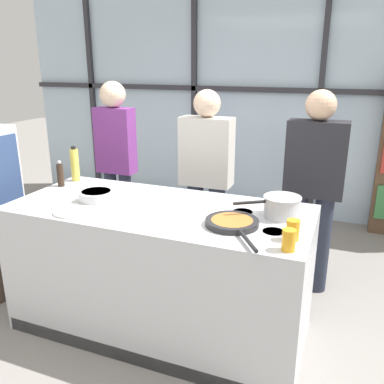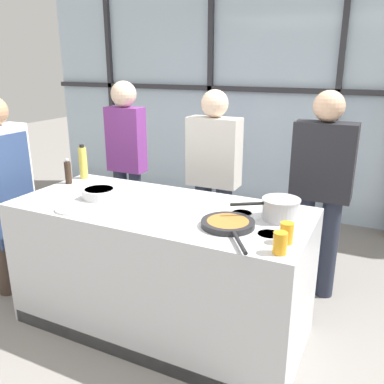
# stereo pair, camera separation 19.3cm
# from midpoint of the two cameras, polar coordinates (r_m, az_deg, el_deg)

# --- Properties ---
(ground_plane) EXTENTS (18.00, 18.00, 0.00)m
(ground_plane) POSITION_cam_midpoint_polar(r_m,az_deg,el_deg) (3.17, -2.44, -18.00)
(ground_plane) COLOR gray
(back_window_wall) EXTENTS (6.40, 0.10, 2.80)m
(back_window_wall) POSITION_cam_midpoint_polar(r_m,az_deg,el_deg) (5.10, 12.01, 12.35)
(back_window_wall) COLOR silver
(back_window_wall) RESTS_ON ground_plane
(demo_island) EXTENTS (2.02, 0.89, 0.93)m
(demo_island) POSITION_cam_midpoint_polar(r_m,az_deg,el_deg) (2.92, -2.54, -10.64)
(demo_island) COLOR silver
(demo_island) RESTS_ON ground_plane
(chef) EXTENTS (0.23, 0.44, 1.62)m
(chef) POSITION_cam_midpoint_polar(r_m,az_deg,el_deg) (3.53, -23.47, 0.76)
(chef) COLOR #47382D
(chef) RESTS_ON ground_plane
(spectator_far_left) EXTENTS (0.37, 0.24, 1.69)m
(spectator_far_left) POSITION_cam_midpoint_polar(r_m,az_deg,el_deg) (3.95, -7.78, 5.10)
(spectator_far_left) COLOR #232838
(spectator_far_left) RESTS_ON ground_plane
(spectator_center_left) EXTENTS (0.45, 0.23, 1.64)m
(spectator_center_left) POSITION_cam_midpoint_polar(r_m,az_deg,el_deg) (3.56, 4.60, 2.59)
(spectator_center_left) COLOR #232838
(spectator_center_left) RESTS_ON ground_plane
(spectator_center_right) EXTENTS (0.46, 0.23, 1.66)m
(spectator_center_right) POSITION_cam_midpoint_polar(r_m,az_deg,el_deg) (3.35, 19.24, 0.86)
(spectator_center_right) COLOR #232838
(spectator_center_right) RESTS_ON ground_plane
(frying_pan) EXTENTS (0.40, 0.51, 0.04)m
(frying_pan) POSITION_cam_midpoint_polar(r_m,az_deg,el_deg) (2.41, 7.39, -4.47)
(frying_pan) COLOR #232326
(frying_pan) RESTS_ON demo_island
(saucepan) EXTENTS (0.39, 0.30, 0.13)m
(saucepan) POSITION_cam_midpoint_polar(r_m,az_deg,el_deg) (2.57, 14.42, -2.27)
(saucepan) COLOR silver
(saucepan) RESTS_ON demo_island
(white_plate) EXTENTS (0.26, 0.26, 0.01)m
(white_plate) POSITION_cam_midpoint_polar(r_m,az_deg,el_deg) (2.76, -14.17, -2.22)
(white_plate) COLOR white
(white_plate) RESTS_ON demo_island
(mixing_bowl) EXTENTS (0.24, 0.24, 0.08)m
(mixing_bowl) POSITION_cam_midpoint_polar(r_m,az_deg,el_deg) (2.91, -11.05, -0.25)
(mixing_bowl) COLOR silver
(mixing_bowl) RESTS_ON demo_island
(oil_bottle) EXTENTS (0.07, 0.07, 0.29)m
(oil_bottle) POSITION_cam_midpoint_polar(r_m,az_deg,el_deg) (3.45, -13.51, 4.03)
(oil_bottle) COLOR #E0CC4C
(oil_bottle) RESTS_ON demo_island
(pepper_grinder) EXTENTS (0.05, 0.05, 0.21)m
(pepper_grinder) POSITION_cam_midpoint_polar(r_m,az_deg,el_deg) (3.34, -15.45, 2.70)
(pepper_grinder) COLOR #332319
(pepper_grinder) RESTS_ON demo_island
(juice_glass_near) EXTENTS (0.07, 0.07, 0.12)m
(juice_glass_near) POSITION_cam_midpoint_polar(r_m,az_deg,el_deg) (2.13, 14.83, -6.97)
(juice_glass_near) COLOR orange
(juice_glass_near) RESTS_ON demo_island
(juice_glass_far) EXTENTS (0.07, 0.07, 0.12)m
(juice_glass_far) POSITION_cam_midpoint_polar(r_m,az_deg,el_deg) (2.25, 15.56, -5.60)
(juice_glass_far) COLOR orange
(juice_glass_far) RESTS_ON demo_island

